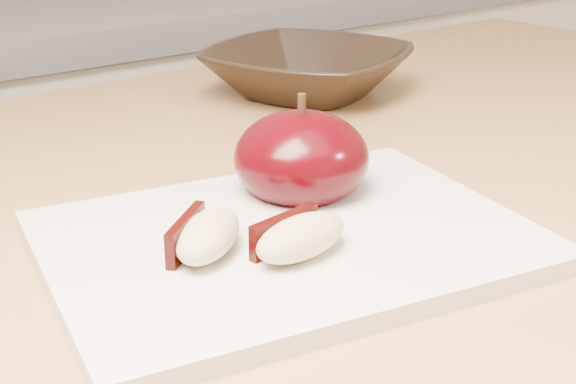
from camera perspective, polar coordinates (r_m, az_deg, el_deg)
cutting_board at (r=0.47m, az=-0.00°, el=-3.45°), size 0.31×0.25×0.01m
apple_half at (r=0.52m, az=0.96°, el=2.42°), size 0.11×0.11×0.07m
apple_wedge_a at (r=0.44m, az=-5.88°, el=-3.07°), size 0.07×0.06×0.02m
apple_wedge_b at (r=0.44m, az=0.80°, el=-3.19°), size 0.06×0.04×0.02m
bowl at (r=0.79m, az=1.39°, el=8.60°), size 0.25×0.25×0.05m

